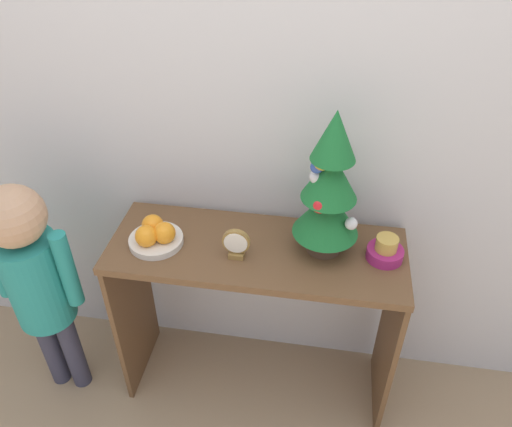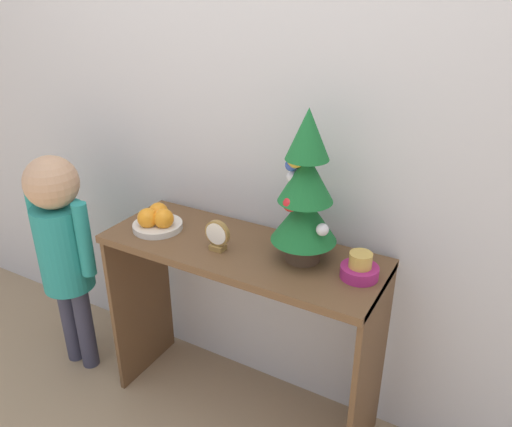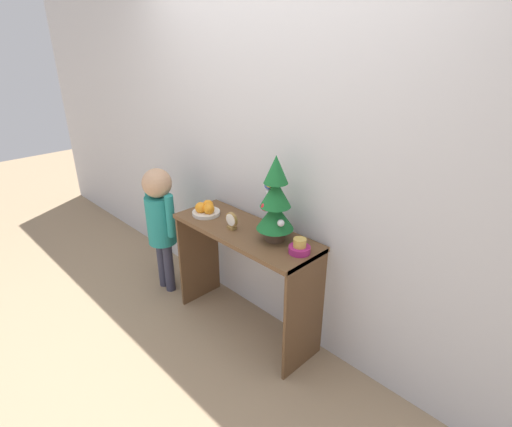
{
  "view_description": "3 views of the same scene",
  "coord_description": "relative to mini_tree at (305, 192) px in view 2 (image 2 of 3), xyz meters",
  "views": [
    {
      "loc": [
        0.22,
        -1.15,
        1.99
      ],
      "look_at": [
        0.0,
        0.18,
        0.96
      ],
      "focal_mm": 35.0,
      "sensor_mm": 36.0,
      "label": 1
    },
    {
      "loc": [
        0.85,
        -1.19,
        1.7
      ],
      "look_at": [
        0.07,
        0.19,
        0.96
      ],
      "focal_mm": 35.0,
      "sensor_mm": 36.0,
      "label": 2
    },
    {
      "loc": [
        1.74,
        -1.4,
        1.96
      ],
      "look_at": [
        0.07,
        0.24,
        0.92
      ],
      "focal_mm": 28.0,
      "sensor_mm": 36.0,
      "label": 3
    }
  ],
  "objects": [
    {
      "name": "singing_bowl",
      "position": [
        0.22,
        -0.02,
        -0.23
      ],
      "size": [
        0.13,
        0.13,
        0.09
      ],
      "color": "#9E2366",
      "rests_on": "console_table"
    },
    {
      "name": "desk_clock",
      "position": [
        -0.3,
        -0.09,
        -0.2
      ],
      "size": [
        0.1,
        0.04,
        0.12
      ],
      "color": "olive",
      "rests_on": "console_table"
    },
    {
      "name": "child_figure",
      "position": [
        -1.07,
        -0.17,
        -0.38
      ],
      "size": [
        0.35,
        0.23,
        1.05
      ],
      "color": "#38384C",
      "rests_on": "ground_plane"
    },
    {
      "name": "console_table",
      "position": [
        -0.24,
        -0.03,
        -0.46
      ],
      "size": [
        1.08,
        0.4,
        0.79
      ],
      "color": "brown",
      "rests_on": "ground_plane"
    },
    {
      "name": "fruit_bowl",
      "position": [
        -0.6,
        -0.07,
        -0.22
      ],
      "size": [
        0.2,
        0.2,
        0.1
      ],
      "color": "silver",
      "rests_on": "console_table"
    },
    {
      "name": "back_wall",
      "position": [
        -0.24,
        0.21,
        0.19
      ],
      "size": [
        7.0,
        0.05,
        2.5
      ],
      "primitive_type": "cube",
      "color": "silver",
      "rests_on": "ground_plane"
    },
    {
      "name": "mini_tree",
      "position": [
        0.0,
        0.0,
        0.0
      ],
      "size": [
        0.23,
        0.23,
        0.55
      ],
      "color": "#4C3828",
      "rests_on": "console_table"
    }
  ]
}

